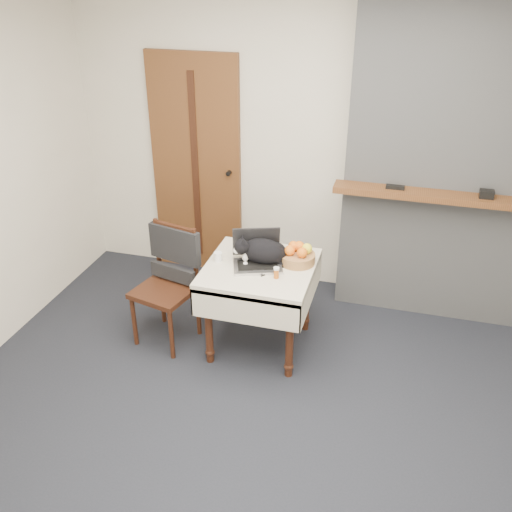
{
  "coord_description": "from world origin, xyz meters",
  "views": [
    {
      "loc": [
        0.63,
        -2.56,
        2.72
      ],
      "look_at": [
        -0.33,
        0.87,
        0.81
      ],
      "focal_mm": 40.0,
      "sensor_mm": 36.0,
      "label": 1
    }
  ],
  "objects_px": {
    "cat": "(264,252)",
    "door": "(196,168)",
    "pill_bottle": "(276,273)",
    "chair": "(171,268)",
    "side_table": "(260,279)",
    "laptop": "(257,256)",
    "cream_jar": "(218,257)",
    "fruit_basket": "(298,255)"
  },
  "relations": [
    {
      "from": "laptop",
      "to": "cat",
      "type": "distance_m",
      "value": 0.06
    },
    {
      "from": "cat",
      "to": "door",
      "type": "bearing_deg",
      "value": 110.86
    },
    {
      "from": "door",
      "to": "chair",
      "type": "height_order",
      "value": "door"
    },
    {
      "from": "door",
      "to": "laptop",
      "type": "xyz_separation_m",
      "value": [
        0.85,
        -1.03,
        -0.24
      ]
    },
    {
      "from": "laptop",
      "to": "fruit_basket",
      "type": "height_order",
      "value": "laptop"
    },
    {
      "from": "laptop",
      "to": "cream_jar",
      "type": "bearing_deg",
      "value": 167.65
    },
    {
      "from": "pill_bottle",
      "to": "side_table",
      "type": "bearing_deg",
      "value": 139.26
    },
    {
      "from": "cat",
      "to": "chair",
      "type": "relative_size",
      "value": 0.5
    },
    {
      "from": "pill_bottle",
      "to": "door",
      "type": "bearing_deg",
      "value": 131.0
    },
    {
      "from": "side_table",
      "to": "cream_jar",
      "type": "distance_m",
      "value": 0.35
    },
    {
      "from": "door",
      "to": "pill_bottle",
      "type": "relative_size",
      "value": 24.07
    },
    {
      "from": "fruit_basket",
      "to": "side_table",
      "type": "bearing_deg",
      "value": -153.25
    },
    {
      "from": "side_table",
      "to": "fruit_basket",
      "type": "height_order",
      "value": "fruit_basket"
    },
    {
      "from": "fruit_basket",
      "to": "cream_jar",
      "type": "bearing_deg",
      "value": -166.8
    },
    {
      "from": "side_table",
      "to": "chair",
      "type": "bearing_deg",
      "value": -177.18
    },
    {
      "from": "laptop",
      "to": "door",
      "type": "bearing_deg",
      "value": 109.84
    },
    {
      "from": "cat",
      "to": "chair",
      "type": "height_order",
      "value": "chair"
    },
    {
      "from": "cat",
      "to": "chair",
      "type": "xyz_separation_m",
      "value": [
        -0.71,
        -0.08,
        -0.2
      ]
    },
    {
      "from": "pill_bottle",
      "to": "chair",
      "type": "bearing_deg",
      "value": 173.24
    },
    {
      "from": "door",
      "to": "fruit_basket",
      "type": "height_order",
      "value": "door"
    },
    {
      "from": "cat",
      "to": "cream_jar",
      "type": "bearing_deg",
      "value": 168.52
    },
    {
      "from": "side_table",
      "to": "fruit_basket",
      "type": "distance_m",
      "value": 0.33
    },
    {
      "from": "chair",
      "to": "laptop",
      "type": "bearing_deg",
      "value": 19.14
    },
    {
      "from": "door",
      "to": "laptop",
      "type": "relative_size",
      "value": 4.71
    },
    {
      "from": "door",
      "to": "side_table",
      "type": "height_order",
      "value": "door"
    },
    {
      "from": "laptop",
      "to": "cat",
      "type": "relative_size",
      "value": 0.9
    },
    {
      "from": "side_table",
      "to": "chair",
      "type": "xyz_separation_m",
      "value": [
        -0.69,
        -0.03,
        0.01
      ]
    },
    {
      "from": "side_table",
      "to": "laptop",
      "type": "xyz_separation_m",
      "value": [
        -0.03,
        0.03,
        0.18
      ]
    },
    {
      "from": "laptop",
      "to": "cat",
      "type": "height_order",
      "value": "laptop"
    },
    {
      "from": "door",
      "to": "cream_jar",
      "type": "bearing_deg",
      "value": -62.06
    },
    {
      "from": "side_table",
      "to": "laptop",
      "type": "distance_m",
      "value": 0.18
    },
    {
      "from": "cream_jar",
      "to": "cat",
      "type": "bearing_deg",
      "value": 9.3
    },
    {
      "from": "laptop",
      "to": "cream_jar",
      "type": "distance_m",
      "value": 0.29
    },
    {
      "from": "door",
      "to": "cream_jar",
      "type": "relative_size",
      "value": 29.2
    },
    {
      "from": "cat",
      "to": "pill_bottle",
      "type": "distance_m",
      "value": 0.24
    },
    {
      "from": "side_table",
      "to": "laptop",
      "type": "bearing_deg",
      "value": 134.17
    },
    {
      "from": "chair",
      "to": "fruit_basket",
      "type": "bearing_deg",
      "value": 23.21
    },
    {
      "from": "chair",
      "to": "pill_bottle",
      "type": "bearing_deg",
      "value": 6.79
    },
    {
      "from": "door",
      "to": "fruit_basket",
      "type": "bearing_deg",
      "value": -39.49
    },
    {
      "from": "cream_jar",
      "to": "chair",
      "type": "distance_m",
      "value": 0.4
    },
    {
      "from": "cat",
      "to": "laptop",
      "type": "bearing_deg",
      "value": 179.33
    },
    {
      "from": "cat",
      "to": "chair",
      "type": "distance_m",
      "value": 0.74
    }
  ]
}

